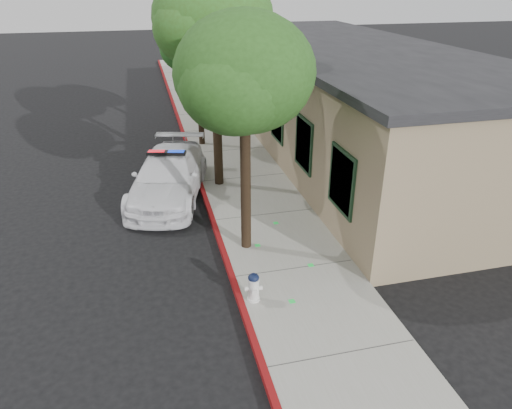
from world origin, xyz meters
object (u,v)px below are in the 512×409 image
Objects in this scene: clapboard_building at (344,96)px; fire_hydrant at (254,287)px; street_tree_mid at (213,23)px; street_tree_near at (245,78)px; street_tree_far at (198,45)px; police_car at (168,176)px.

clapboard_building reaches higher than fire_hydrant.
street_tree_mid is at bearing -151.35° from clapboard_building.
fire_hydrant is 8.33m from street_tree_mid.
clapboard_building is 10.04m from street_tree_near.
clapboard_building is 29.43× the size of fire_hydrant.
street_tree_near is at bearing -89.92° from street_tree_mid.
street_tree_near reaches higher than fire_hydrant.
street_tree_far is at bearing 169.88° from clapboard_building.
street_tree_mid reaches higher than fire_hydrant.
street_tree_near is 0.86× the size of street_tree_mid.
fire_hydrant is at bearing -122.43° from clapboard_building.
street_tree_near reaches higher than clapboard_building.
street_tree_far is (0.02, 4.33, -1.18)m from street_tree_mid.
clapboard_building is at bearing -10.12° from street_tree_far.
street_tree_near is 4.47m from street_tree_mid.
fire_hydrant is 0.12× the size of street_tree_near.
street_tree_mid reaches higher than police_car.
clapboard_building reaches higher than police_car.
street_tree_near is 1.10× the size of street_tree_far.
clapboard_building is 3.85× the size of street_tree_far.
police_car is at bearing -154.34° from clapboard_building.
street_tree_near is at bearing -90.09° from street_tree_far.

